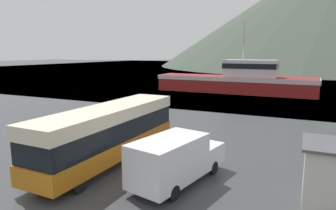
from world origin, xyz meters
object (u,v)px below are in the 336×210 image
object	(u,v)px
delivery_van	(176,159)
storage_bin	(43,139)
fishing_boat	(237,80)
tour_bus	(110,131)
small_boat	(246,89)

from	to	relation	value
delivery_van	storage_bin	world-z (taller)	delivery_van
fishing_boat	storage_bin	size ratio (longest dim) A/B	16.80
tour_bus	delivery_van	distance (m)	4.76
storage_bin	small_boat	distance (m)	36.15
fishing_boat	storage_bin	world-z (taller)	fishing_boat
delivery_van	small_boat	world-z (taller)	delivery_van
tour_bus	storage_bin	bearing A→B (deg)	-179.07
fishing_boat	storage_bin	xyz separation A→B (m)	(-5.48, -33.31, -1.24)
fishing_boat	small_boat	world-z (taller)	fishing_boat
delivery_van	fishing_boat	size ratio (longest dim) A/B	0.25
tour_bus	fishing_boat	world-z (taller)	fishing_boat
small_boat	storage_bin	bearing A→B (deg)	112.00
tour_bus	fishing_boat	xyz separation A→B (m)	(0.19, 33.33, 0.12)
tour_bus	storage_bin	distance (m)	5.41
tour_bus	delivery_van	xyz separation A→B (m)	(4.60, -1.11, -0.57)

